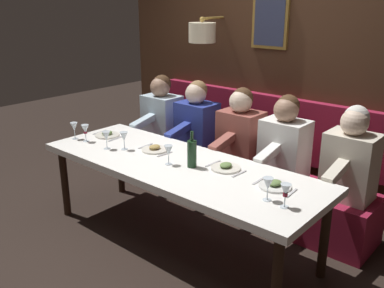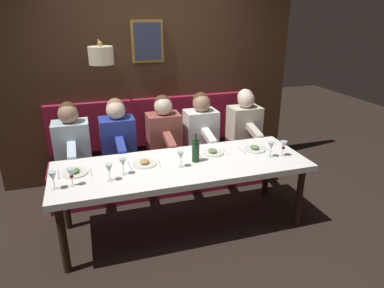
% 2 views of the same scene
% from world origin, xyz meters
% --- Properties ---
extents(ground_plane, '(12.00, 12.00, 0.00)m').
position_xyz_m(ground_plane, '(0.00, 0.00, 0.00)').
color(ground_plane, black).
extents(dining_table, '(0.90, 2.54, 0.74)m').
position_xyz_m(dining_table, '(0.00, 0.00, 0.68)').
color(dining_table, white).
rests_on(dining_table, ground_plane).
extents(banquette_bench, '(0.52, 2.74, 0.45)m').
position_xyz_m(banquette_bench, '(0.89, 0.00, 0.23)').
color(banquette_bench, maroon).
rests_on(banquette_bench, ground_plane).
extents(back_wall_panel, '(0.59, 3.94, 2.90)m').
position_xyz_m(back_wall_panel, '(1.46, 0.01, 1.37)').
color(back_wall_panel, '#422819').
rests_on(back_wall_panel, ground_plane).
extents(diner_nearest, '(0.60, 0.40, 0.79)m').
position_xyz_m(diner_nearest, '(0.88, -1.10, 0.82)').
color(diner_nearest, beige).
rests_on(diner_nearest, banquette_bench).
extents(diner_near, '(0.60, 0.40, 0.79)m').
position_xyz_m(diner_near, '(0.88, -0.50, 0.82)').
color(diner_near, white).
rests_on(diner_near, banquette_bench).
extents(diner_middle, '(0.60, 0.40, 0.79)m').
position_xyz_m(diner_middle, '(0.88, -0.02, 0.82)').
color(diner_middle, '#934C42').
rests_on(diner_middle, banquette_bench).
extents(diner_far, '(0.60, 0.40, 0.79)m').
position_xyz_m(diner_far, '(0.88, 0.54, 0.82)').
color(diner_far, '#283893').
rests_on(diner_far, banquette_bench).
extents(diner_farthest, '(0.60, 0.40, 0.79)m').
position_xyz_m(diner_farthest, '(0.88, 1.06, 0.82)').
color(diner_farthest, silver).
rests_on(diner_farthest, banquette_bench).
extents(place_setting_0, '(0.24, 0.31, 0.05)m').
position_xyz_m(place_setting_0, '(0.11, -0.86, 0.75)').
color(place_setting_0, silver).
rests_on(place_setting_0, dining_table).
extents(place_setting_1, '(0.24, 0.32, 0.05)m').
position_xyz_m(place_setting_1, '(0.09, 1.03, 0.75)').
color(place_setting_1, silver).
rests_on(place_setting_1, dining_table).
extents(place_setting_2, '(0.24, 0.32, 0.05)m').
position_xyz_m(place_setting_2, '(0.16, -0.38, 0.75)').
color(place_setting_2, silver).
rests_on(place_setting_2, dining_table).
extents(place_setting_3, '(0.24, 0.32, 0.05)m').
position_xyz_m(place_setting_3, '(0.09, 0.36, 0.75)').
color(place_setting_3, silver).
rests_on(place_setting_3, dining_table).
extents(wine_glass_0, '(0.07, 0.07, 0.16)m').
position_xyz_m(wine_glass_0, '(-0.16, 0.72, 0.86)').
color(wine_glass_0, silver).
rests_on(wine_glass_0, dining_table).
extents(wine_glass_1, '(0.07, 0.07, 0.16)m').
position_xyz_m(wine_glass_1, '(-0.18, 1.19, 0.86)').
color(wine_glass_1, silver).
rests_on(wine_glass_1, dining_table).
extents(wine_glass_2, '(0.07, 0.07, 0.16)m').
position_xyz_m(wine_glass_2, '(-0.12, -1.07, 0.86)').
color(wine_glass_2, silver).
rests_on(wine_glass_2, dining_table).
extents(wine_glass_3, '(0.07, 0.07, 0.16)m').
position_xyz_m(wine_glass_3, '(-0.11, -0.93, 0.86)').
color(wine_glass_3, silver).
rests_on(wine_glass_3, dining_table).
extents(wine_glass_4, '(0.07, 0.07, 0.16)m').
position_xyz_m(wine_glass_4, '(-0.07, 0.03, 0.86)').
color(wine_glass_4, silver).
rests_on(wine_glass_4, dining_table).
extents(wine_glass_5, '(0.07, 0.07, 0.16)m').
position_xyz_m(wine_glass_5, '(-0.15, 1.05, 0.86)').
color(wine_glass_5, silver).
rests_on(wine_glass_5, dining_table).
extents(wine_glass_6, '(0.07, 0.07, 0.16)m').
position_xyz_m(wine_glass_6, '(-0.06, 0.59, 0.86)').
color(wine_glass_6, silver).
rests_on(wine_glass_6, dining_table).
extents(wine_bottle, '(0.08, 0.08, 0.30)m').
position_xyz_m(wine_bottle, '(0.02, -0.15, 0.86)').
color(wine_bottle, '#19381E').
rests_on(wine_bottle, dining_table).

